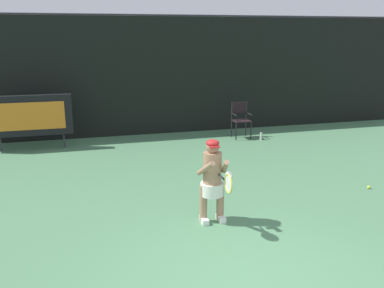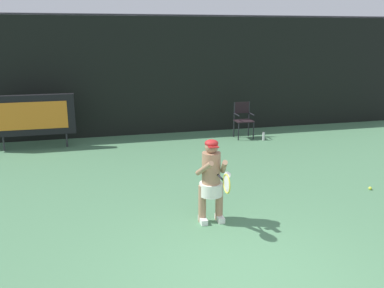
# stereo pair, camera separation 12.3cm
# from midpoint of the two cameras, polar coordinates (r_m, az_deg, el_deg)

# --- Properties ---
(backdrop_screen) EXTENTS (18.00, 0.12, 3.66)m
(backdrop_screen) POSITION_cam_midpoint_polar(r_m,az_deg,el_deg) (13.07, -5.77, 9.17)
(backdrop_screen) COLOR black
(backdrop_screen) RESTS_ON ground
(scoreboard) EXTENTS (2.20, 0.21, 1.50)m
(scoreboard) POSITION_cam_midpoint_polar(r_m,az_deg,el_deg) (12.13, -20.62, 3.71)
(scoreboard) COLOR black
(scoreboard) RESTS_ON ground
(umpire_chair) EXTENTS (0.52, 0.44, 1.08)m
(umpire_chair) POSITION_cam_midpoint_polar(r_m,az_deg,el_deg) (12.76, 7.28, 3.57)
(umpire_chair) COLOR black
(umpire_chair) RESTS_ON ground
(water_bottle) EXTENTS (0.07, 0.07, 0.27)m
(water_bottle) POSITION_cam_midpoint_polar(r_m,az_deg,el_deg) (12.65, 10.02, 1.06)
(water_bottle) COLOR silver
(water_bottle) RESTS_ON ground
(tennis_player) EXTENTS (0.53, 0.60, 1.43)m
(tennis_player) POSITION_cam_midpoint_polar(r_m,az_deg,el_deg) (6.98, 3.16, -4.69)
(tennis_player) COLOR white
(tennis_player) RESTS_ON ground
(tennis_racket) EXTENTS (0.03, 0.60, 0.31)m
(tennis_racket) POSITION_cam_midpoint_polar(r_m,az_deg,el_deg) (6.48, 5.24, -5.37)
(tennis_racket) COLOR black
(tennis_ball_loose) EXTENTS (0.07, 0.07, 0.07)m
(tennis_ball_loose) POSITION_cam_midpoint_polar(r_m,az_deg,el_deg) (9.36, 23.52, -5.57)
(tennis_ball_loose) COLOR #CCDB3D
(tennis_ball_loose) RESTS_ON ground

